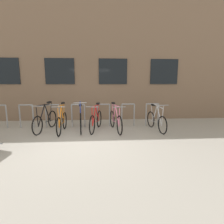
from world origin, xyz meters
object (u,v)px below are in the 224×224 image
object	(u,v)px
bicycle_silver	(156,120)
bicycle_black	(45,120)
bicycle_blue	(81,120)
bicycle_orange	(62,122)
bicycle_pink	(115,120)
bicycle_red	(96,120)

from	to	relation	value
bicycle_silver	bicycle_black	bearing A→B (deg)	176.77
bicycle_silver	bicycle_black	size ratio (longest dim) A/B	0.92
bicycle_silver	bicycle_blue	bearing A→B (deg)	176.51
bicycle_blue	bicycle_orange	size ratio (longest dim) A/B	1.06
bicycle_blue	bicycle_orange	distance (m)	0.67
bicycle_pink	bicycle_black	world-z (taller)	bicycle_black
bicycle_orange	bicycle_black	world-z (taller)	bicycle_black
bicycle_orange	bicycle_silver	distance (m)	3.45
bicycle_blue	bicycle_red	world-z (taller)	bicycle_blue
bicycle_pink	bicycle_black	bearing A→B (deg)	176.10
bicycle_black	bicycle_orange	bearing A→B (deg)	-19.77
bicycle_blue	bicycle_black	world-z (taller)	bicycle_blue
bicycle_pink	bicycle_orange	xyz separation A→B (m)	(-1.93, -0.06, -0.01)
bicycle_pink	bicycle_black	distance (m)	2.59
bicycle_black	bicycle_red	world-z (taller)	bicycle_black
bicycle_silver	bicycle_pink	bearing A→B (deg)	177.92
bicycle_silver	bicycle_black	world-z (taller)	bicycle_black
bicycle_black	bicycle_pink	bearing A→B (deg)	-3.90
bicycle_red	bicycle_silver	bearing A→B (deg)	-3.65
bicycle_orange	bicycle_blue	bearing A→B (deg)	14.80
bicycle_blue	bicycle_silver	world-z (taller)	bicycle_blue
bicycle_pink	bicycle_blue	xyz separation A→B (m)	(-1.29, 0.12, 0.02)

